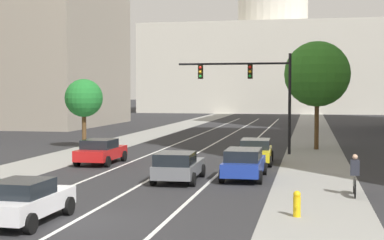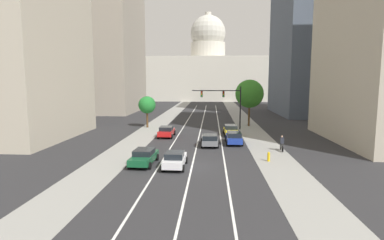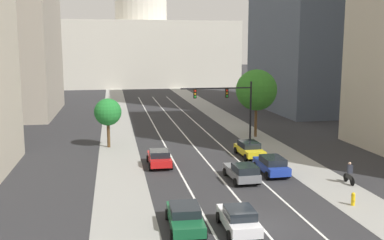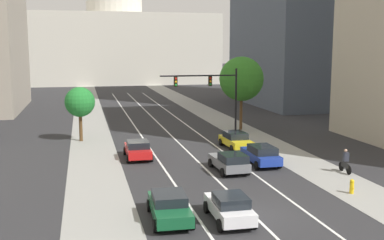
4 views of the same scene
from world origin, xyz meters
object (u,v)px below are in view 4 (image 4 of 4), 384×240
at_px(traffic_signal_mast, 213,89).
at_px(car_blue, 261,154).
at_px(cyclist, 345,161).
at_px(street_tree_far_right, 241,79).
at_px(car_red, 138,149).
at_px(car_gray, 230,161).
at_px(fire_hydrant, 352,186).
at_px(car_green, 169,206).
at_px(car_yellow, 236,140).
at_px(car_white, 230,207).
at_px(street_tree_mid_left, 80,102).
at_px(capitol_building, 115,39).

bearing_deg(traffic_signal_mast, car_blue, -86.96).
relative_size(cyclist, street_tree_far_right, 0.22).
xyz_separation_m(car_red, cyclist, (13.86, -7.76, 0.09)).
bearing_deg(street_tree_far_right, car_red, -138.55).
bearing_deg(street_tree_far_right, cyclist, -85.96).
xyz_separation_m(traffic_signal_mast, cyclist, (5.56, -15.13, -3.94)).
xyz_separation_m(car_gray, fire_hydrant, (5.68, -6.59, -0.29)).
height_order(car_green, traffic_signal_mast, traffic_signal_mast).
relative_size(car_yellow, traffic_signal_mast, 0.57).
bearing_deg(street_tree_far_right, traffic_signal_mast, -138.87).
xyz_separation_m(car_red, car_white, (2.97, -14.89, -0.01)).
relative_size(car_blue, street_tree_mid_left, 0.86).
relative_size(car_blue, car_green, 0.97).
distance_m(fire_hydrant, cyclist, 4.99).
height_order(capitol_building, car_white, capitol_building).
bearing_deg(street_tree_mid_left, car_gray, -53.49).
relative_size(traffic_signal_mast, street_tree_mid_left, 1.49).
bearing_deg(car_yellow, car_white, 158.60).
distance_m(car_green, street_tree_mid_left, 23.04).
relative_size(car_green, street_tree_far_right, 0.58).
bearing_deg(capitol_building, traffic_signal_mast, -87.24).
bearing_deg(street_tree_far_right, car_gray, -111.52).
distance_m(car_red, street_tree_far_right, 17.38).
bearing_deg(car_yellow, cyclist, -154.91).
distance_m(car_gray, traffic_signal_mast, 13.81).
height_order(car_yellow, fire_hydrant, car_yellow).
distance_m(capitol_building, car_white, 102.51).
distance_m(car_yellow, street_tree_far_right, 10.91).
relative_size(capitol_building, car_blue, 11.27).
xyz_separation_m(capitol_building, car_red, (-4.45, -87.09, -10.40)).
xyz_separation_m(car_blue, street_tree_mid_left, (-13.36, 12.55, 2.94)).
relative_size(car_gray, car_green, 0.94).
bearing_deg(traffic_signal_mast, car_gray, -100.25).
height_order(car_green, fire_hydrant, car_green).
height_order(car_white, fire_hydrant, car_white).
bearing_deg(traffic_signal_mast, fire_hydrant, -80.34).
bearing_deg(car_red, car_blue, -114.27).
bearing_deg(traffic_signal_mast, cyclist, -69.82).
relative_size(fire_hydrant, street_tree_far_right, 0.12).
relative_size(capitol_building, car_red, 11.82).
bearing_deg(car_red, car_green, -179.39).
bearing_deg(street_tree_mid_left, car_red, -62.15).
bearing_deg(street_tree_far_right, street_tree_mid_left, -171.14).
bearing_deg(car_yellow, street_tree_far_right, -23.60).
height_order(capitol_building, cyclist, capitol_building).
xyz_separation_m(car_blue, traffic_signal_mast, (-0.61, 11.50, 4.01)).
xyz_separation_m(car_gray, traffic_signal_mast, (2.35, 12.99, 4.04)).
relative_size(car_red, street_tree_far_right, 0.53).
xyz_separation_m(fire_hydrant, street_tree_far_right, (0.90, 23.28, 5.04)).
bearing_deg(fire_hydrant, street_tree_far_right, 87.79).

